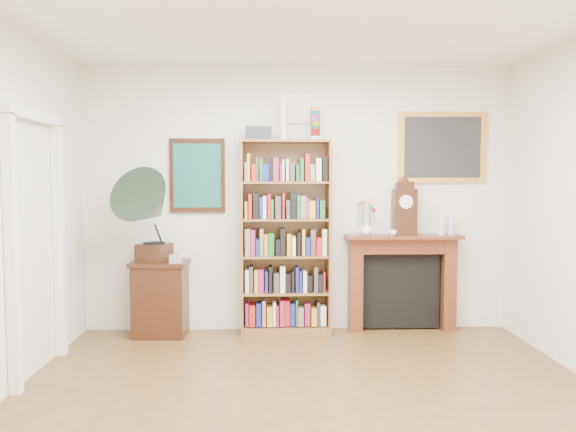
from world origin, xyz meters
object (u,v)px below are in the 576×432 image
object	(u,v)px
bottle_right	(451,225)
bookshelf	(285,226)
side_cabinet	(160,298)
mantel_clock	(404,209)
cd_stack	(175,259)
teacup	(393,233)
flower_vase	(366,229)
bottle_left	(441,224)
gramophone	(150,209)
fireplace	(402,275)

from	to	relation	value
bottle_right	bookshelf	bearing A→B (deg)	-177.93
side_cabinet	mantel_clock	size ratio (longest dim) A/B	1.38
bottle_right	cd_stack	bearing A→B (deg)	-175.55
teacup	flower_vase	bearing A→B (deg)	167.89
flower_vase	bottle_left	bearing A→B (deg)	-1.63
cd_stack	mantel_clock	xyz separation A→B (m)	(2.36, 0.20, 0.48)
bookshelf	teacup	distance (m)	1.12
teacup	bottle_left	world-z (taller)	bottle_left
gramophone	teacup	size ratio (longest dim) A/B	12.36
fireplace	gramophone	xyz separation A→B (m)	(-2.59, -0.27, 0.72)
fireplace	bottle_left	distance (m)	0.68
mantel_clock	flower_vase	xyz separation A→B (m)	(-0.40, -0.01, -0.20)
side_cabinet	bottle_right	world-z (taller)	bottle_right
flower_vase	bottle_left	world-z (taller)	bottle_left
gramophone	mantel_clock	xyz separation A→B (m)	(2.60, 0.21, -0.02)
side_cabinet	gramophone	world-z (taller)	gramophone
cd_stack	mantel_clock	size ratio (longest dim) A/B	0.21
bookshelf	fireplace	xyz separation A→B (m)	(1.24, 0.09, -0.53)
mantel_clock	bottle_left	bearing A→B (deg)	-8.25
bookshelf	teacup	xyz separation A→B (m)	(1.12, -0.02, -0.07)
gramophone	mantel_clock	distance (m)	2.61
bookshelf	fireplace	bearing A→B (deg)	3.22
side_cabinet	fireplace	world-z (taller)	fireplace
fireplace	gramophone	world-z (taller)	gramophone
bookshelf	mantel_clock	bearing A→B (deg)	0.67
fireplace	bottle_right	xyz separation A→B (m)	(0.51, -0.03, 0.53)
mantel_clock	teacup	world-z (taller)	mantel_clock
side_cabinet	bottle_left	size ratio (longest dim) A/B	3.22
cd_stack	teacup	xyz separation A→B (m)	(2.23, 0.13, 0.25)
mantel_clock	teacup	xyz separation A→B (m)	(-0.13, -0.06, -0.24)
bottle_left	cd_stack	bearing A→B (deg)	-176.46
gramophone	bottle_left	size ratio (longest dim) A/B	4.00
bottle_right	gramophone	bearing A→B (deg)	-175.59
bookshelf	gramophone	size ratio (longest dim) A/B	2.41
bottle_right	side_cabinet	bearing A→B (deg)	-178.06
bottle_left	side_cabinet	bearing A→B (deg)	-179.01
fireplace	bottle_left	world-z (taller)	bottle_left
cd_stack	mantel_clock	bearing A→B (deg)	4.80
cd_stack	bottle_left	world-z (taller)	bottle_left
fireplace	bookshelf	bearing A→B (deg)	-176.12
side_cabinet	gramophone	size ratio (longest dim) A/B	0.80
bottle_right	bottle_left	bearing A→B (deg)	-155.22
flower_vase	mantel_clock	bearing A→B (deg)	0.89
fireplace	flower_vase	bearing A→B (deg)	-171.57
mantel_clock	bottle_left	xyz separation A→B (m)	(0.39, -0.03, -0.15)
side_cabinet	teacup	distance (m)	2.50
teacup	cd_stack	bearing A→B (deg)	-176.54
side_cabinet	mantel_clock	distance (m)	2.70
gramophone	teacup	xyz separation A→B (m)	(2.47, 0.15, -0.26)
gramophone	teacup	world-z (taller)	gramophone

